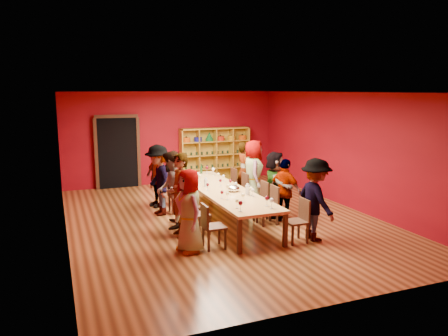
{
  "coord_description": "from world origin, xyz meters",
  "views": [
    {
      "loc": [
        -3.63,
        -9.37,
        3.07
      ],
      "look_at": [
        0.25,
        0.51,
        1.15
      ],
      "focal_mm": 35.0,
      "sensor_mm": 36.0,
      "label": 1
    }
  ],
  "objects_px": {
    "chair_person_right_1": "(270,203)",
    "person_left_4": "(157,178)",
    "chair_person_right_0": "(299,218)",
    "shelving_unit": "(215,152)",
    "chair_person_right_4": "(230,182)",
    "person_left_0": "(189,211)",
    "person_right_2": "(275,184)",
    "chair_person_right_3": "(241,188)",
    "person_right_0": "(316,200)",
    "person_right_4": "(244,170)",
    "person_left_1": "(180,195)",
    "chair_person_left_1": "(196,212)",
    "chair_person_left_0": "(210,224)",
    "chair_person_left_3": "(174,194)",
    "chair_person_right_2": "(261,198)",
    "wine_bottle": "(201,170)",
    "person_right_1": "(285,191)",
    "chair_person_left_2": "(187,204)",
    "chair_person_left_4": "(167,187)",
    "person_left_3": "(159,180)",
    "spittoon_bowl": "(233,189)",
    "person_right_3": "(253,173)",
    "tasting_table": "(222,191)",
    "person_left_2": "(171,190)"
  },
  "relations": [
    {
      "from": "chair_person_right_1",
      "to": "person_left_4",
      "type": "bearing_deg",
      "value": 130.0
    },
    {
      "from": "person_left_4",
      "to": "chair_person_right_0",
      "type": "bearing_deg",
      "value": 10.08
    },
    {
      "from": "person_left_4",
      "to": "shelving_unit",
      "type": "bearing_deg",
      "value": 115.94
    },
    {
      "from": "chair_person_right_4",
      "to": "person_left_0",
      "type": "bearing_deg",
      "value": -123.21
    },
    {
      "from": "person_right_2",
      "to": "chair_person_right_3",
      "type": "height_order",
      "value": "person_right_2"
    },
    {
      "from": "person_right_0",
      "to": "person_right_4",
      "type": "xyz_separation_m",
      "value": [
        0.05,
        3.72,
        -0.04
      ]
    },
    {
      "from": "person_left_0",
      "to": "person_left_1",
      "type": "distance_m",
      "value": 0.93
    },
    {
      "from": "chair_person_left_1",
      "to": "chair_person_right_4",
      "type": "relative_size",
      "value": 1.0
    },
    {
      "from": "chair_person_left_0",
      "to": "person_left_4",
      "type": "bearing_deg",
      "value": 94.32
    },
    {
      "from": "chair_person_left_1",
      "to": "chair_person_left_3",
      "type": "xyz_separation_m",
      "value": [
        0.0,
        1.75,
        0.0
      ]
    },
    {
      "from": "person_left_1",
      "to": "chair_person_right_2",
      "type": "height_order",
      "value": "person_left_1"
    },
    {
      "from": "chair_person_right_0",
      "to": "wine_bottle",
      "type": "xyz_separation_m",
      "value": [
        -0.76,
        3.99,
        0.36
      ]
    },
    {
      "from": "wine_bottle",
      "to": "person_right_2",
      "type": "bearing_deg",
      "value": -62.52
    },
    {
      "from": "chair_person_left_3",
      "to": "chair_person_right_2",
      "type": "height_order",
      "value": "same"
    },
    {
      "from": "chair_person_right_2",
      "to": "person_right_2",
      "type": "xyz_separation_m",
      "value": [
        0.38,
        0.0,
        0.31
      ]
    },
    {
      "from": "chair_person_right_4",
      "to": "wine_bottle",
      "type": "distance_m",
      "value": 0.89
    },
    {
      "from": "chair_person_right_0",
      "to": "person_right_1",
      "type": "relative_size",
      "value": 0.6
    },
    {
      "from": "person_left_1",
      "to": "person_right_4",
      "type": "relative_size",
      "value": 1.1
    },
    {
      "from": "person_right_1",
      "to": "chair_person_left_2",
      "type": "bearing_deg",
      "value": 50.85
    },
    {
      "from": "person_left_0",
      "to": "person_right_4",
      "type": "xyz_separation_m",
      "value": [
        2.65,
        3.42,
        0.0
      ]
    },
    {
      "from": "person_right_0",
      "to": "chair_person_right_2",
      "type": "bearing_deg",
      "value": 10.85
    },
    {
      "from": "person_left_1",
      "to": "chair_person_left_4",
      "type": "xyz_separation_m",
      "value": [
        0.34,
        2.55,
        -0.4
      ]
    },
    {
      "from": "chair_person_right_1",
      "to": "chair_person_right_3",
      "type": "distance_m",
      "value": 1.66
    },
    {
      "from": "person_left_3",
      "to": "person_right_2",
      "type": "bearing_deg",
      "value": 62.52
    },
    {
      "from": "shelving_unit",
      "to": "person_right_0",
      "type": "xyz_separation_m",
      "value": [
        -0.12,
        -6.32,
        -0.13
      ]
    },
    {
      "from": "chair_person_left_0",
      "to": "chair_person_left_3",
      "type": "bearing_deg",
      "value": 90.0
    },
    {
      "from": "chair_person_right_1",
      "to": "chair_person_right_4",
      "type": "distance_m",
      "value": 2.43
    },
    {
      "from": "person_left_3",
      "to": "chair_person_right_0",
      "type": "xyz_separation_m",
      "value": [
        2.21,
        -2.96,
        -0.38
      ]
    },
    {
      "from": "chair_person_right_2",
      "to": "person_right_4",
      "type": "distance_m",
      "value": 1.99
    },
    {
      "from": "person_left_0",
      "to": "spittoon_bowl",
      "type": "bearing_deg",
      "value": 124.11
    },
    {
      "from": "chair_person_left_2",
      "to": "chair_person_left_4",
      "type": "xyz_separation_m",
      "value": [
        0.0,
        1.9,
        0.0
      ]
    },
    {
      "from": "person_left_1",
      "to": "person_right_3",
      "type": "bearing_deg",
      "value": 119.05
    },
    {
      "from": "chair_person_left_3",
      "to": "spittoon_bowl",
      "type": "distance_m",
      "value": 1.7
    },
    {
      "from": "person_right_3",
      "to": "person_left_4",
      "type": "bearing_deg",
      "value": 89.97
    },
    {
      "from": "tasting_table",
      "to": "person_left_2",
      "type": "bearing_deg",
      "value": -174.2
    },
    {
      "from": "chair_person_left_0",
      "to": "chair_person_right_1",
      "type": "relative_size",
      "value": 1.0
    },
    {
      "from": "person_right_0",
      "to": "spittoon_bowl",
      "type": "xyz_separation_m",
      "value": [
        -1.13,
        1.67,
        -0.03
      ]
    },
    {
      "from": "chair_person_left_2",
      "to": "chair_person_left_1",
      "type": "bearing_deg",
      "value": -90.0
    },
    {
      "from": "shelving_unit",
      "to": "person_left_0",
      "type": "height_order",
      "value": "shelving_unit"
    },
    {
      "from": "shelving_unit",
      "to": "person_right_2",
      "type": "xyz_separation_m",
      "value": [
        -0.11,
        -4.53,
        -0.18
      ]
    },
    {
      "from": "chair_person_left_2",
      "to": "person_left_4",
      "type": "bearing_deg",
      "value": 97.87
    },
    {
      "from": "person_right_4",
      "to": "spittoon_bowl",
      "type": "bearing_deg",
      "value": 153.67
    },
    {
      "from": "chair_person_left_4",
      "to": "chair_person_right_3",
      "type": "relative_size",
      "value": 1.0
    },
    {
      "from": "person_left_2",
      "to": "wine_bottle",
      "type": "bearing_deg",
      "value": 164.7
    },
    {
      "from": "chair_person_left_2",
      "to": "person_right_2",
      "type": "height_order",
      "value": "person_right_2"
    },
    {
      "from": "chair_person_right_1",
      "to": "person_right_3",
      "type": "distance_m",
      "value": 1.74
    },
    {
      "from": "person_left_0",
      "to": "chair_person_right_4",
      "type": "distance_m",
      "value": 4.1
    },
    {
      "from": "chair_person_left_1",
      "to": "chair_person_left_4",
      "type": "relative_size",
      "value": 1.0
    },
    {
      "from": "person_left_3",
      "to": "person_left_4",
      "type": "height_order",
      "value": "person_left_3"
    },
    {
      "from": "chair_person_left_0",
      "to": "person_left_1",
      "type": "relative_size",
      "value": 0.5
    }
  ]
}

